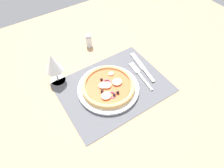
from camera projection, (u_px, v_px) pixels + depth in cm
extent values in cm
cube|color=#9E7A56|center=(114.00, 89.00, 85.69)|extent=(190.00, 140.00, 2.40)
cube|color=#4C4C51|center=(114.00, 87.00, 84.61)|extent=(44.87, 33.57, 0.40)
cylinder|color=white|center=(109.00, 89.00, 82.95)|extent=(25.77, 25.77, 1.29)
cylinder|color=tan|center=(108.00, 87.00, 82.06)|extent=(22.36, 22.36, 1.00)
torus|color=tan|center=(108.00, 86.00, 81.39)|extent=(22.37, 22.37, 1.80)
cylinder|color=#C64C23|center=(108.00, 86.00, 81.55)|extent=(18.34, 18.34, 0.30)
ellipsoid|color=beige|center=(111.00, 73.00, 85.23)|extent=(2.42, 2.18, 0.73)
ellipsoid|color=beige|center=(117.00, 82.00, 81.91)|extent=(4.31, 3.88, 1.29)
ellipsoid|color=beige|center=(106.00, 96.00, 77.47)|extent=(4.18, 3.77, 1.26)
ellipsoid|color=beige|center=(107.00, 85.00, 80.89)|extent=(3.80, 3.42, 1.14)
ellipsoid|color=beige|center=(103.00, 85.00, 80.87)|extent=(3.86, 3.48, 1.16)
sphere|color=black|center=(102.00, 91.00, 78.88)|extent=(1.27, 1.27, 1.27)
sphere|color=black|center=(114.00, 95.00, 77.78)|extent=(1.17, 1.17, 1.17)
sphere|color=black|center=(118.00, 92.00, 78.47)|extent=(1.29, 1.29, 1.29)
sphere|color=black|center=(101.00, 79.00, 82.82)|extent=(1.20, 1.20, 1.20)
torus|color=#8E3D75|center=(107.00, 83.00, 82.03)|extent=(3.66, 3.66, 0.78)
torus|color=#8E3D75|center=(112.00, 95.00, 78.08)|extent=(3.27, 3.22, 1.25)
cube|color=silver|center=(145.00, 81.00, 86.13)|extent=(2.17, 11.19, 0.44)
cube|color=silver|center=(137.00, 71.00, 89.98)|extent=(2.47, 2.76, 0.44)
cube|color=silver|center=(135.00, 65.00, 92.17)|extent=(0.81, 4.33, 0.44)
cube|color=silver|center=(134.00, 66.00, 92.00)|extent=(0.81, 4.33, 0.44)
cube|color=silver|center=(132.00, 66.00, 91.83)|extent=(0.81, 4.33, 0.44)
cube|color=silver|center=(131.00, 67.00, 91.66)|extent=(0.81, 4.33, 0.44)
cube|color=silver|center=(149.00, 75.00, 88.18)|extent=(2.54, 8.50, 0.62)
cube|color=silver|center=(138.00, 61.00, 93.98)|extent=(3.71, 11.77, 0.44)
cylinder|color=silver|center=(58.00, 80.00, 87.07)|extent=(6.40, 6.40, 0.40)
cylinder|color=silver|center=(57.00, 75.00, 84.58)|extent=(0.80, 0.80, 6.00)
cone|color=silver|center=(53.00, 63.00, 78.96)|extent=(7.20, 7.20, 8.50)
cone|color=red|center=(53.00, 65.00, 79.76)|extent=(4.99, 4.99, 5.63)
cylinder|color=silver|center=(89.00, 42.00, 99.80)|extent=(3.20, 3.20, 5.50)
cylinder|color=#ADADB2|center=(88.00, 36.00, 97.19)|extent=(2.88, 2.88, 1.20)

